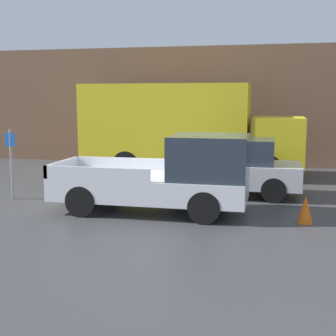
% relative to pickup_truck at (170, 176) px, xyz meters
% --- Properties ---
extents(ground_plane, '(60.00, 60.00, 0.00)m').
position_rel_pickup_truck_xyz_m(ground_plane, '(0.48, 0.93, -0.97)').
color(ground_plane, '#3D3D3F').
extents(building_wall, '(28.00, 0.15, 5.26)m').
position_rel_pickup_truck_xyz_m(building_wall, '(0.48, 9.11, 1.66)').
color(building_wall, brown).
rests_on(building_wall, ground).
extents(pickup_truck, '(5.09, 2.07, 2.07)m').
position_rel_pickup_truck_xyz_m(pickup_truck, '(0.00, 0.00, 0.00)').
color(pickup_truck, silver).
rests_on(pickup_truck, ground).
extents(car, '(4.21, 1.93, 1.76)m').
position_rel_pickup_truck_xyz_m(car, '(1.40, 2.66, -0.09)').
color(car, silver).
rests_on(car, ground).
extents(delivery_truck, '(8.39, 2.45, 3.52)m').
position_rel_pickup_truck_xyz_m(delivery_truck, '(-0.88, 6.03, 0.92)').
color(delivery_truck, gold).
rests_on(delivery_truck, ground).
extents(parking_sign, '(0.30, 0.07, 2.09)m').
position_rel_pickup_truck_xyz_m(parking_sign, '(-4.96, 0.59, 0.22)').
color(parking_sign, gray).
rests_on(parking_sign, ground).
extents(traffic_cone, '(0.38, 0.38, 0.67)m').
position_rel_pickup_truck_xyz_m(traffic_cone, '(3.41, -0.31, -0.63)').
color(traffic_cone, orange).
rests_on(traffic_cone, ground).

